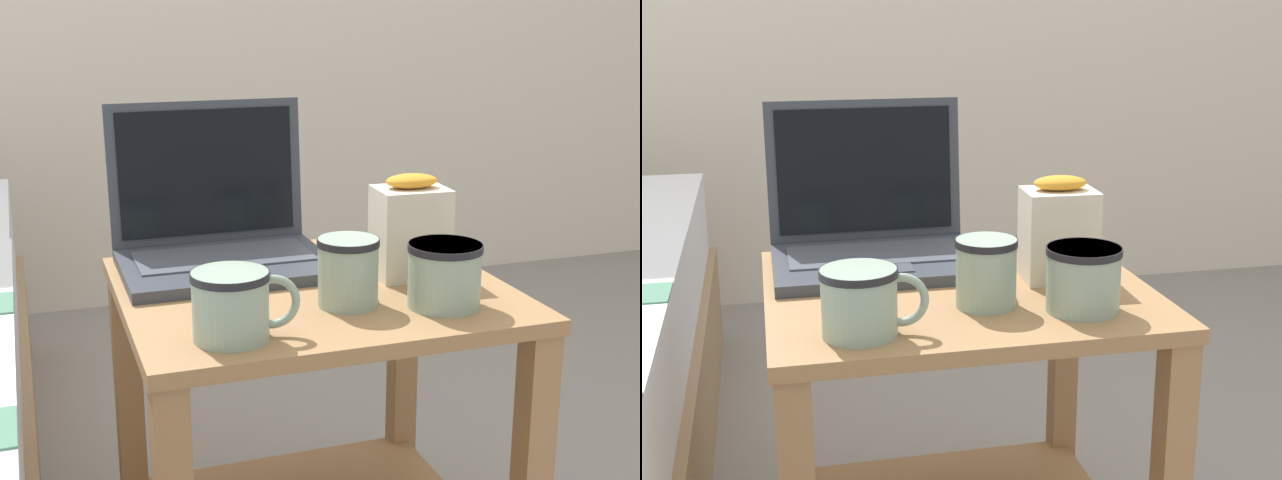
# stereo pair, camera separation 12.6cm
# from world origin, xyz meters

# --- Properties ---
(bedside_table) EXTENTS (0.56, 0.50, 0.54)m
(bedside_table) POSITION_xyz_m (0.00, 0.00, 0.35)
(bedside_table) COLOR #997047
(bedside_table) RESTS_ON ground_plane
(laptop) EXTENTS (0.32, 0.26, 0.25)m
(laptop) POSITION_xyz_m (-0.10, 0.16, 0.60)
(laptop) COLOR #333842
(laptop) RESTS_ON bedside_table
(mug_front_left) EXTENTS (0.10, 0.14, 0.09)m
(mug_front_left) POSITION_xyz_m (0.14, -0.14, 0.59)
(mug_front_left) COLOR #8CA593
(mug_front_left) RESTS_ON bedside_table
(mug_front_right) EXTENTS (0.14, 0.10, 0.09)m
(mug_front_right) POSITION_xyz_m (-0.16, -0.17, 0.59)
(mug_front_right) COLOR #8CA593
(mug_front_right) RESTS_ON bedside_table
(mug_mid_center) EXTENTS (0.09, 0.12, 0.10)m
(mug_mid_center) POSITION_xyz_m (0.02, -0.09, 0.60)
(mug_mid_center) COLOR #8CA593
(mug_mid_center) RESTS_ON bedside_table
(snack_bag) EXTENTS (0.11, 0.09, 0.16)m
(snack_bag) POSITION_xyz_m (0.16, 0.00, 0.62)
(snack_bag) COLOR silver
(snack_bag) RESTS_ON bedside_table
(cell_phone) EXTENTS (0.11, 0.16, 0.01)m
(cell_phone) POSITION_xyz_m (0.17, 0.15, 0.55)
(cell_phone) COLOR black
(cell_phone) RESTS_ON bedside_table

